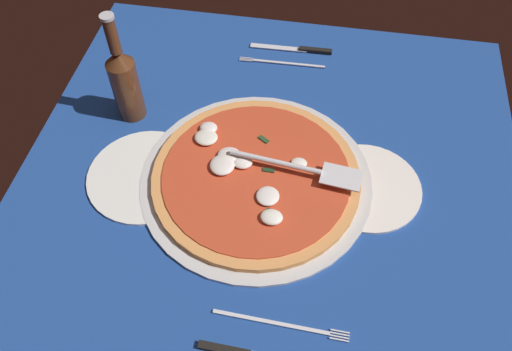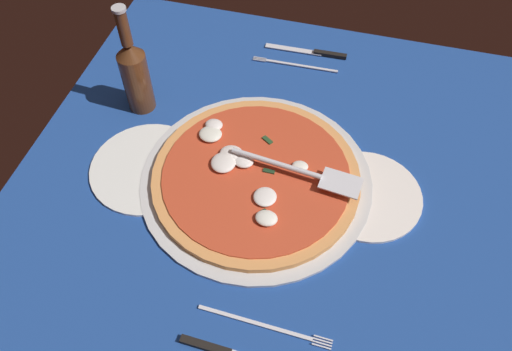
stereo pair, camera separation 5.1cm
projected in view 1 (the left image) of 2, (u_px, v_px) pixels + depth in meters
The scene contains 9 objects.
ground_plane at pixel (269, 177), 97.28cm from camera, with size 94.94×94.94×0.80cm, color navy.
pizza_pan at pixel (256, 180), 95.59cm from camera, with size 43.52×43.52×1.08cm, color silver.
dinner_plate_left at pixel (146, 176), 96.26cm from camera, with size 22.08×22.08×1.00cm, color white.
dinner_plate_right at pixel (367, 187), 94.74cm from camera, with size 20.24×20.24×1.00cm, color white.
pizza at pixel (255, 176), 94.58cm from camera, with size 38.95×38.95×2.86cm.
pizza_server at pixel (301, 167), 92.78cm from camera, with size 24.85×5.77×1.00cm.
place_setting_near at pixel (266, 341), 77.49cm from camera, with size 22.52×13.02×1.40cm.
place_setting_far at pixel (290, 57), 117.02cm from camera, with size 21.20×11.90×1.40cm.
beer_bottle at pixel (125, 82), 99.26cm from camera, with size 5.63×5.63×24.45cm.
Camera 1 is at (7.46, -57.68, 77.61)cm, focal length 35.60 mm.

